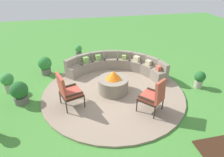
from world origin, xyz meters
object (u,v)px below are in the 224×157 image
object	(u,v)px
fire_pit	(113,84)
lounge_chair_front_right	(154,96)
potted_plant_1	(45,65)
potted_plant_2	(79,51)
lounge_chair_front_left	(68,90)
potted_plant_0	(200,79)
curved_stone_bench	(117,65)
potted_plant_5	(20,92)
potted_plant_3	(8,81)

from	to	relation	value
fire_pit	lounge_chair_front_right	xyz separation A→B (m)	(0.89, -1.29, 0.24)
potted_plant_1	potted_plant_2	xyz separation A→B (m)	(1.40, 1.39, -0.07)
lounge_chair_front_left	lounge_chair_front_right	world-z (taller)	lounge_chair_front_left
potted_plant_0	potted_plant_1	bearing A→B (deg)	157.74
potted_plant_2	potted_plant_1	bearing A→B (deg)	-135.29
curved_stone_bench	lounge_chair_front_left	size ratio (longest dim) A/B	3.30
fire_pit	potted_plant_5	xyz separation A→B (m)	(-2.96, 0.06, 0.03)
curved_stone_bench	potted_plant_3	world-z (taller)	curved_stone_bench
fire_pit	lounge_chair_front_right	world-z (taller)	lounge_chair_front_right
curved_stone_bench	potted_plant_3	distance (m)	3.99
lounge_chair_front_right	potted_plant_5	size ratio (longest dim) A/B	1.46
potted_plant_2	potted_plant_5	size ratio (longest dim) A/B	0.84
potted_plant_5	potted_plant_0	bearing A→B (deg)	-3.40
fire_pit	potted_plant_5	size ratio (longest dim) A/B	1.35
lounge_chair_front_left	potted_plant_5	bearing A→B (deg)	-130.74
curved_stone_bench	potted_plant_2	bearing A→B (deg)	126.40
potted_plant_2	lounge_chair_front_right	bearing A→B (deg)	-68.22
lounge_chair_front_right	potted_plant_1	size ratio (longest dim) A/B	1.48
potted_plant_0	potted_plant_3	world-z (taller)	potted_plant_3
potted_plant_3	potted_plant_1	bearing A→B (deg)	43.96
curved_stone_bench	potted_plant_2	world-z (taller)	curved_stone_bench
potted_plant_0	potted_plant_2	bearing A→B (deg)	138.01
fire_pit	potted_plant_2	world-z (taller)	fire_pit
potted_plant_0	lounge_chair_front_left	bearing A→B (deg)	-177.14
potted_plant_5	potted_plant_3	bearing A→B (deg)	124.04
lounge_chair_front_left	potted_plant_3	bearing A→B (deg)	-143.24
curved_stone_bench	lounge_chair_front_right	bearing A→B (deg)	-80.97
fire_pit	potted_plant_3	distance (m)	3.58
lounge_chair_front_right	potted_plant_3	size ratio (longest dim) A/B	1.54
curved_stone_bench	lounge_chair_front_left	world-z (taller)	lounge_chair_front_left
potted_plant_0	potted_plant_5	distance (m)	6.03
lounge_chair_front_right	potted_plant_3	bearing A→B (deg)	113.48
fire_pit	potted_plant_5	distance (m)	2.96
fire_pit	curved_stone_bench	bearing A→B (deg)	71.63
curved_stone_bench	potted_plant_1	xyz separation A→B (m)	(-2.81, 0.52, 0.06)
fire_pit	potted_plant_0	distance (m)	3.07
potted_plant_3	curved_stone_bench	bearing A→B (deg)	8.17
potted_plant_5	lounge_chair_front_right	bearing A→B (deg)	-19.32
fire_pit	potted_plant_1	world-z (taller)	fire_pit
potted_plant_0	potted_plant_2	size ratio (longest dim) A/B	1.00
potted_plant_5	fire_pit	bearing A→B (deg)	-1.26
potted_plant_0	potted_plant_5	size ratio (longest dim) A/B	0.84
lounge_chair_front_left	potted_plant_2	bearing A→B (deg)	152.83
potted_plant_1	potted_plant_2	bearing A→B (deg)	44.71
lounge_chair_front_right	potted_plant_0	xyz separation A→B (m)	(2.17, 0.99, -0.26)
lounge_chair_front_right	potted_plant_0	world-z (taller)	lounge_chair_front_right
lounge_chair_front_left	lounge_chair_front_right	bearing A→B (deg)	52.86
potted_plant_1	potted_plant_5	size ratio (longest dim) A/B	0.99
potted_plant_2	potted_plant_3	xyz separation A→B (m)	(-2.53, -2.48, 0.07)
lounge_chair_front_right	potted_plant_1	distance (m)	4.56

